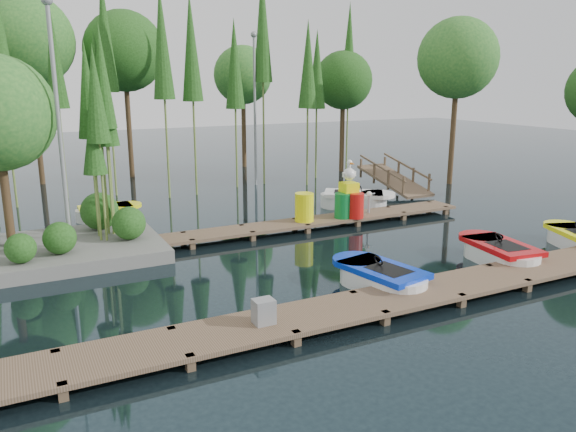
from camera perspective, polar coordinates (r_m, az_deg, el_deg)
name	(u,v)px	position (r m, az deg, el deg)	size (l,w,h in m)	color
ground_plane	(280,258)	(16.50, -0.77, -4.27)	(90.00, 90.00, 0.00)	#1B2C32
near_dock	(369,304)	(12.78, 8.19, -8.83)	(18.00, 1.50, 0.50)	brown
far_dock	(275,227)	(19.01, -1.36, -1.10)	(15.00, 1.20, 0.50)	brown
island	(28,149)	(17.52, -24.88, 6.19)	(6.20, 4.20, 6.75)	slate
tree_screen	(125,54)	(25.19, -16.27, 15.55)	(34.42, 18.53, 10.31)	#47321E
lamp_island	(58,111)	(16.69, -22.37, 9.84)	(0.30, 0.30, 7.25)	gray
lamp_rear	(255,97)	(27.37, -3.40, 11.99)	(0.30, 0.30, 7.25)	gray
ramp	(394,179)	(26.40, 10.72, 3.69)	(1.50, 3.94, 1.49)	brown
boat_blue	(380,279)	(14.24, 9.37, -6.29)	(1.76, 2.97, 0.94)	white
boat_red	(499,254)	(17.08, 20.68, -3.60)	(1.61, 2.94, 0.94)	white
boat_yellow_far	(107,212)	(22.01, -17.93, 0.36)	(2.41, 1.10, 1.21)	white
boat_white_far	(355,200)	(23.00, 6.80, 1.66)	(3.25, 2.82, 1.43)	white
utility_cabinet	(264,311)	(11.47, -2.48, -9.66)	(0.42, 0.35, 0.51)	gray
yellow_barrel	(304,207)	(19.38, 1.66, 0.90)	(0.66, 0.66, 0.99)	#F9FC0D
drum_cluster	(350,200)	(20.11, 6.32, 1.61)	(1.19, 1.09, 2.05)	#0C722C
seagull_post	(369,198)	(20.75, 8.23, 1.78)	(0.51, 0.27, 0.81)	gray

